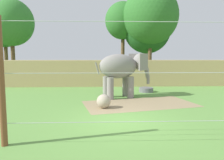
% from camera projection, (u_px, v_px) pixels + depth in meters
% --- Properties ---
extents(ground_plane, '(120.00, 120.00, 0.00)m').
position_uv_depth(ground_plane, '(121.00, 121.00, 9.55)').
color(ground_plane, '#609342').
extents(dirt_patch, '(6.96, 4.70, 0.01)m').
position_uv_depth(dirt_patch, '(140.00, 104.00, 12.98)').
color(dirt_patch, '#937F5B').
rests_on(dirt_patch, ground).
extents(embankment_wall, '(36.00, 1.80, 2.38)m').
position_uv_depth(embankment_wall, '(111.00, 73.00, 20.78)').
color(embankment_wall, tan).
rests_on(embankment_wall, ground).
extents(elephant, '(3.85, 2.33, 2.98)m').
position_uv_depth(elephant, '(123.00, 68.00, 14.83)').
color(elephant, gray).
rests_on(elephant, ground).
extents(enrichment_ball, '(0.76, 0.76, 0.76)m').
position_uv_depth(enrichment_ball, '(104.00, 101.00, 11.90)').
color(enrichment_ball, tan).
rests_on(enrichment_ball, ground).
extents(cable_fence, '(8.79, 0.20, 4.01)m').
position_uv_depth(cable_fence, '(128.00, 82.00, 6.92)').
color(cable_fence, brown).
rests_on(cable_fence, ground).
extents(water_tub, '(1.10, 1.10, 0.35)m').
position_uv_depth(water_tub, '(146.00, 90.00, 17.15)').
color(water_tub, slate).
rests_on(water_tub, ground).
extents(tree_far_left, '(4.87, 4.87, 8.96)m').
position_uv_depth(tree_far_left, '(11.00, 23.00, 24.31)').
color(tree_far_left, brown).
rests_on(tree_far_left, ground).
extents(tree_left_of_centre, '(4.37, 4.37, 9.36)m').
position_uv_depth(tree_left_of_centre, '(123.00, 21.00, 27.20)').
color(tree_left_of_centre, brown).
rests_on(tree_left_of_centre, ground).
extents(tree_behind_wall, '(5.72, 5.72, 9.05)m').
position_uv_depth(tree_behind_wall, '(147.00, 29.00, 27.05)').
color(tree_behind_wall, brown).
rests_on(tree_behind_wall, ground).
extents(tree_right_of_centre, '(4.57, 4.57, 8.62)m').
position_uv_depth(tree_right_of_centre, '(5.00, 27.00, 26.78)').
color(tree_right_of_centre, brown).
rests_on(tree_right_of_centre, ground).
extents(tree_far_right, '(6.32, 6.32, 10.66)m').
position_uv_depth(tree_far_right, '(151.00, 16.00, 25.41)').
color(tree_far_right, brown).
rests_on(tree_far_right, ground).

